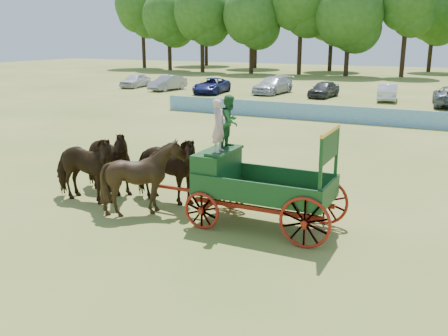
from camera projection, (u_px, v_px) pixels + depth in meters
ground at (246, 214)px, 15.35m from camera, size 160.00×160.00×0.00m
horse_lead_left at (83, 168)px, 16.19m from camera, size 2.74×1.30×2.29m
horse_lead_right at (105, 161)px, 17.14m from camera, size 2.91×1.75×2.29m
horse_wheel_left at (144, 177)px, 15.17m from camera, size 2.11×1.89×2.30m
horse_wheel_right at (164, 169)px, 16.13m from camera, size 2.76×1.33×2.29m
farm_dray at (241, 169)px, 14.29m from camera, size 6.00×2.00×3.67m
sponsor_banner at (347, 114)px, 31.26m from camera, size 26.00×0.08×1.05m
parked_cars at (446, 95)px, 39.32m from camera, size 58.31×7.85×1.60m
treeline at (362, 6)px, 68.78m from camera, size 87.19×24.35×14.92m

